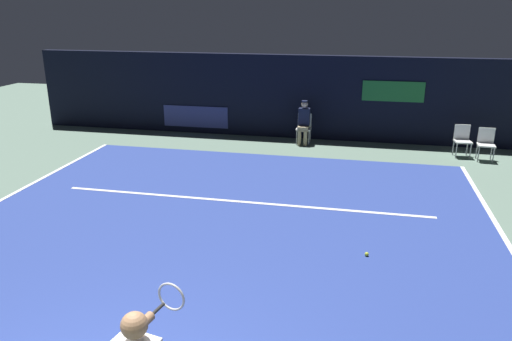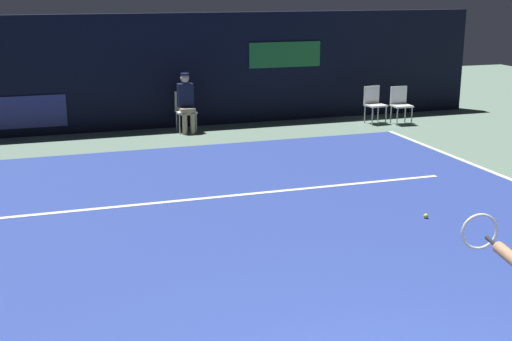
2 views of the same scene
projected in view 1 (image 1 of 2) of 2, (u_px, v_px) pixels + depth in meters
The scene contains 8 objects.
ground_plane at pixel (215, 242), 8.73m from camera, with size 32.31×32.31×0.00m, color slate.
court_surface at pixel (215, 242), 8.72m from camera, with size 10.32×11.01×0.01m, color navy.
line_service at pixel (240, 202), 10.51m from camera, with size 8.05×0.10×0.01m, color white.
back_wall at pixel (284, 97), 15.45m from camera, with size 16.60×0.33×2.60m.
line_judge_on_chair at pixel (304, 122), 14.80m from camera, with size 0.44×0.53×1.32m.
courtside_chair_near at pixel (486, 142), 13.26m from camera, with size 0.46×0.44×0.88m.
courtside_chair_far at pixel (462, 139), 13.61m from camera, with size 0.47×0.45×0.88m.
tennis_ball at pixel (367, 254), 8.22m from camera, with size 0.07×0.07×0.07m, color #CCE033.
Camera 1 is at (2.37, -3.02, 4.00)m, focal length 34.27 mm.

